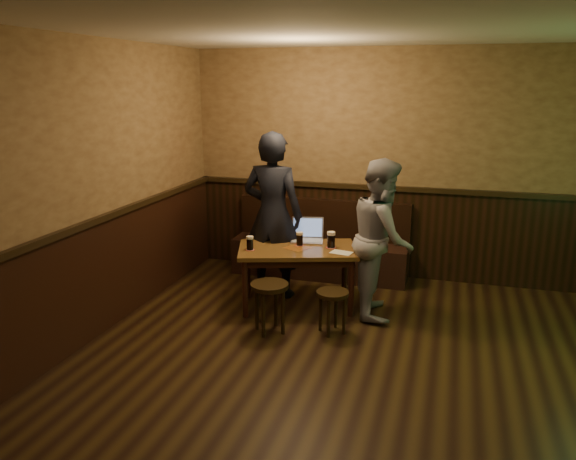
% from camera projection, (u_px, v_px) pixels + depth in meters
% --- Properties ---
extents(room, '(5.04, 6.04, 2.84)m').
position_uv_depth(room, '(348.00, 242.00, 4.32)').
color(room, black).
rests_on(room, ground).
extents(bench, '(2.20, 0.50, 0.95)m').
position_uv_depth(bench, '(320.00, 251.00, 7.11)').
color(bench, black).
rests_on(bench, ground).
extents(pub_table, '(1.41, 1.06, 0.67)m').
position_uv_depth(pub_table, '(297.00, 256.00, 6.04)').
color(pub_table, brown).
rests_on(pub_table, ground).
extents(stool_left, '(0.41, 0.41, 0.50)m').
position_uv_depth(stool_left, '(270.00, 293.00, 5.46)').
color(stool_left, black).
rests_on(stool_left, ground).
extents(stool_right, '(0.34, 0.34, 0.43)m').
position_uv_depth(stool_right, '(332.00, 300.00, 5.45)').
color(stool_right, black).
rests_on(stool_right, ground).
extents(pint_left, '(0.10, 0.10, 0.15)m').
position_uv_depth(pint_left, '(250.00, 243.00, 5.93)').
color(pint_left, '#B11515').
rests_on(pint_left, pub_table).
extents(pint_mid, '(0.10, 0.10, 0.15)m').
position_uv_depth(pint_mid, '(300.00, 239.00, 6.08)').
color(pint_mid, '#B11515').
rests_on(pint_mid, pub_table).
extents(pint_right, '(0.12, 0.12, 0.18)m').
position_uv_depth(pint_right, '(331.00, 240.00, 6.00)').
color(pint_right, '#B11515').
rests_on(pint_right, pub_table).
extents(laptop, '(0.40, 0.35, 0.25)m').
position_uv_depth(laptop, '(307.00, 235.00, 6.28)').
color(laptop, silver).
rests_on(laptop, pub_table).
extents(menu, '(0.25, 0.19, 0.00)m').
position_uv_depth(menu, '(341.00, 253.00, 5.85)').
color(menu, silver).
rests_on(menu, pub_table).
extents(person_suit, '(0.70, 0.48, 1.88)m').
position_uv_depth(person_suit, '(273.00, 215.00, 6.31)').
color(person_suit, black).
rests_on(person_suit, ground).
extents(person_grey, '(0.75, 0.90, 1.65)m').
position_uv_depth(person_grey, '(382.00, 238.00, 5.81)').
color(person_grey, gray).
rests_on(person_grey, ground).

